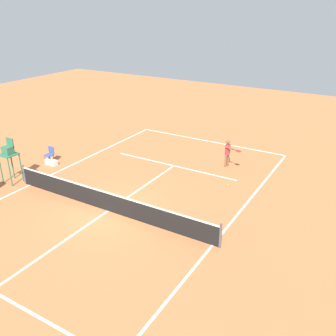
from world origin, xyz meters
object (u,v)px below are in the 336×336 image
(player_serving, at_px, (228,151))
(courtside_chair_mid, at_px, (50,154))
(equipment_bag, at_px, (51,162))
(umpire_chair, at_px, (9,154))
(tennis_ball, at_px, (228,185))

(player_serving, xyz_separation_m, courtside_chair_mid, (9.33, 4.73, -0.42))
(equipment_bag, bearing_deg, player_serving, -151.15)
(umpire_chair, relative_size, equipment_bag, 3.17)
(tennis_ball, height_order, umpire_chair, umpire_chair)
(tennis_ball, relative_size, equipment_bag, 0.09)
(courtside_chair_mid, distance_m, equipment_bag, 0.55)
(tennis_ball, distance_m, courtside_chair_mid, 10.60)
(player_serving, xyz_separation_m, umpire_chair, (8.96, 7.68, 0.66))
(player_serving, xyz_separation_m, tennis_ball, (-0.97, 2.28, -0.92))
(player_serving, height_order, equipment_bag, player_serving)
(courtside_chair_mid, bearing_deg, umpire_chair, 97.21)
(tennis_ball, relative_size, courtside_chair_mid, 0.07)
(courtside_chair_mid, height_order, equipment_bag, courtside_chair_mid)
(umpire_chair, bearing_deg, courtside_chair_mid, -82.79)
(player_serving, relative_size, equipment_bag, 2.11)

